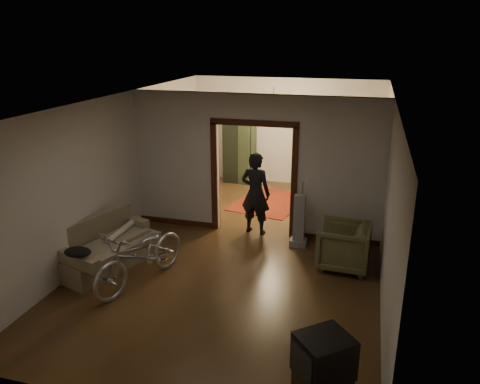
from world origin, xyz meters
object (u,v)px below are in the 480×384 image
at_px(armchair, 343,246).
at_px(person, 255,193).
at_px(sofa, 107,243).
at_px(bicycle, 141,255).
at_px(locker, 239,153).
at_px(desk, 328,177).

xyz_separation_m(armchair, person, (-1.82, 1.05, 0.45)).
distance_m(armchair, person, 2.15).
bearing_deg(sofa, person, 61.66).
distance_m(bicycle, locker, 5.78).
bearing_deg(desk, person, -129.06).
height_order(armchair, person, person).
bearing_deg(bicycle, person, 80.91).
bearing_deg(desk, locker, 158.13).
distance_m(sofa, person, 3.00).
distance_m(armchair, locker, 5.32).
xyz_separation_m(bicycle, locker, (0.02, 5.78, 0.30)).
relative_size(sofa, person, 1.09).
height_order(sofa, locker, locker).
bearing_deg(sofa, locker, 98.06).
bearing_deg(armchair, desk, -167.75).
distance_m(sofa, bicycle, 0.97).
bearing_deg(locker, sofa, -85.36).
relative_size(bicycle, armchair, 2.20).
bearing_deg(desk, armchair, -99.72).
height_order(person, locker, person).
relative_size(person, locker, 1.04).
height_order(armchair, locker, locker).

